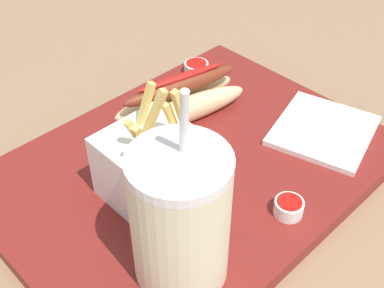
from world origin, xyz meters
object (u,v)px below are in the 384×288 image
Objects in this scene: fries_basket at (151,165)px; ketchup_cup_1 at (289,207)px; hot_dog_1 at (181,100)px; soda_cup at (180,219)px; napkin_stack at (323,130)px; ketchup_cup_2 at (196,67)px.

fries_basket reaches higher than ketchup_cup_1.
fries_basket is at bearing -145.87° from hot_dog_1.
soda_cup is 1.71× the size of napkin_stack.
hot_dog_1 is at bearing 79.82° from ketchup_cup_1.
ketchup_cup_2 is (0.21, 0.14, -0.03)m from fries_basket.
fries_basket reaches higher than hot_dog_1.
hot_dog_1 is at bearing 124.06° from napkin_stack.
soda_cup is at bearing -133.22° from hot_dog_1.
fries_basket is at bearing 123.64° from ketchup_cup_1.
ketchup_cup_1 is at bearing -12.49° from soda_cup.
fries_basket is (0.05, 0.10, -0.03)m from soda_cup.
soda_cup is 1.38× the size of fries_basket.
hot_dog_1 is 5.84× the size of ketchup_cup_1.
soda_cup reaches higher than hot_dog_1.
soda_cup is 1.13× the size of hot_dog_1.
napkin_stack is (0.23, -0.07, -0.04)m from fries_basket.
soda_cup reaches higher than ketchup_cup_1.
ketchup_cup_1 is at bearing -115.02° from ketchup_cup_2.
ketchup_cup_2 is 0.29× the size of napkin_stack.
fries_basket is 4.78× the size of ketchup_cup_1.
ketchup_cup_2 reaches higher than napkin_stack.
soda_cup reaches higher than napkin_stack.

